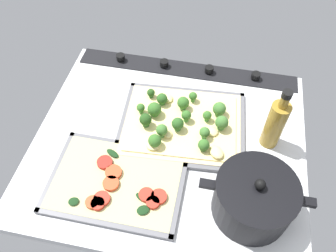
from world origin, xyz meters
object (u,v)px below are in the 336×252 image
Objects in this scene: broccoli_pizza at (182,122)px; baking_tray_back at (117,182)px; oil_bottle at (275,123)px; baking_tray_front at (182,125)px; cooking_pot at (254,199)px; veggie_pizza_back at (117,182)px.

broccoli_pizza reaches higher than baking_tray_back.
baking_tray_front is at bearing -1.29° from oil_bottle.
baking_tray_front is 25.32cm from oil_bottle.
oil_bottle is (-4.06, -20.99, 2.39)cm from cooking_pot.
baking_tray_front is 24.69cm from baking_tray_back.
veggie_pizza_back is at bearing 124.43° from baking_tray_back.
cooking_pot is 1.29× the size of oil_bottle.
broccoli_pizza is 1.10× the size of veggie_pizza_back.
oil_bottle is (-24.13, 0.55, 7.67)cm from baking_tray_front.
oil_bottle reaches higher than cooking_pot.
veggie_pizza_back is (-0.32, 0.47, 0.76)cm from baking_tray_back.
baking_tray_back is 0.95cm from veggie_pizza_back.
baking_tray_front and baking_tray_back have the same top height.
baking_tray_front is 1.18× the size of veggie_pizza_back.
veggie_pizza_back is at bearing 59.25° from broccoli_pizza.
cooking_pot is at bearing 179.02° from baking_tray_back.
oil_bottle is (-36.84, -20.89, 6.91)cm from veggie_pizza_back.
veggie_pizza_back reaches higher than baking_tray_front.
cooking_pot is (-20.19, 21.25, 3.49)cm from broccoli_pizza.
oil_bottle is at bearing -100.96° from cooking_pot.
broccoli_pizza is 29.52cm from cooking_pot.
broccoli_pizza is at bearing -46.48° from cooking_pot.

